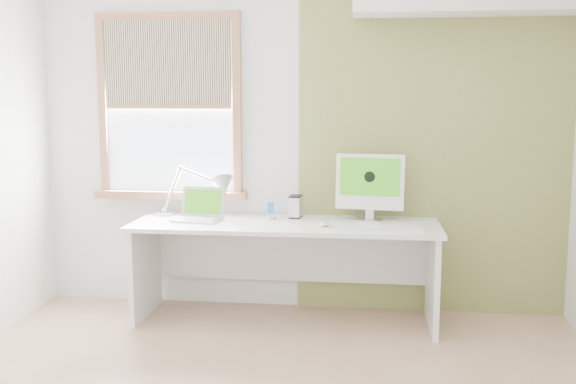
# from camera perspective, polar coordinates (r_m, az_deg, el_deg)

# --- Properties ---
(room) EXTENTS (4.04, 3.54, 2.64)m
(room) POSITION_cam_1_polar(r_m,az_deg,el_deg) (3.24, -2.22, 2.64)
(room) COLOR tan
(room) RESTS_ON ground
(accent_wall) EXTENTS (2.00, 0.02, 2.60)m
(accent_wall) POSITION_cam_1_polar(r_m,az_deg,el_deg) (4.96, 12.56, 4.36)
(accent_wall) COLOR olive
(accent_wall) RESTS_ON room
(window) EXTENTS (1.20, 0.14, 1.42)m
(window) POSITION_cam_1_polar(r_m,az_deg,el_deg) (5.13, -10.35, 7.28)
(window) COLOR #AA6B4B
(window) RESTS_ON room
(desk) EXTENTS (2.20, 0.70, 0.73)m
(desk) POSITION_cam_1_polar(r_m,az_deg,el_deg) (4.79, -0.15, -4.84)
(desk) COLOR white
(desk) RESTS_ON room
(desk_lamp) EXTENTS (0.68, 0.27, 0.38)m
(desk_lamp) POSITION_cam_1_polar(r_m,az_deg,el_deg) (4.96, -6.66, 0.19)
(desk_lamp) COLOR #B4B7B9
(desk_lamp) RESTS_ON desk
(laptop) EXTENTS (0.36, 0.31, 0.23)m
(laptop) POSITION_cam_1_polar(r_m,az_deg,el_deg) (4.83, -7.72, -1.73)
(laptop) COLOR #B4B7B9
(laptop) RESTS_ON desk
(phone_dock) EXTENTS (0.08, 0.08, 0.14)m
(phone_dock) POSITION_cam_1_polar(r_m,az_deg,el_deg) (4.83, -1.53, -1.88)
(phone_dock) COLOR #B4B7B9
(phone_dock) RESTS_ON desk
(external_drive) EXTENTS (0.09, 0.14, 0.17)m
(external_drive) POSITION_cam_1_polar(r_m,az_deg,el_deg) (4.87, 0.67, -1.28)
(external_drive) COLOR #B4B7B9
(external_drive) RESTS_ON desk
(imac) EXTENTS (0.50, 0.18, 0.49)m
(imac) POSITION_cam_1_polar(r_m,az_deg,el_deg) (4.77, 7.18, 0.76)
(imac) COLOR #B4B7B9
(imac) RESTS_ON desk
(keyboard) EXTENTS (0.44, 0.13, 0.02)m
(keyboard) POSITION_cam_1_polar(r_m,az_deg,el_deg) (4.49, 9.07, -3.13)
(keyboard) COLOR white
(keyboard) RESTS_ON desk
(mouse) EXTENTS (0.08, 0.12, 0.03)m
(mouse) POSITION_cam_1_polar(r_m,az_deg,el_deg) (4.56, 3.11, -2.80)
(mouse) COLOR white
(mouse) RESTS_ON desk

